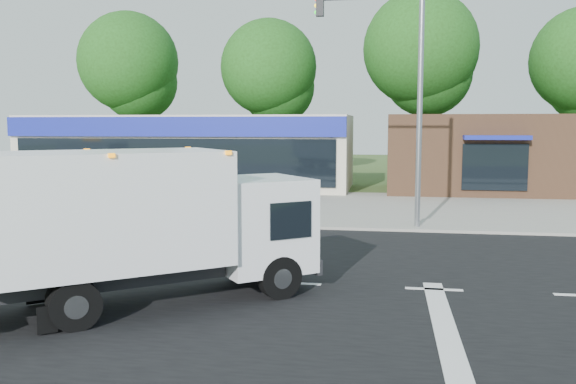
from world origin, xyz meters
name	(u,v)px	position (x,y,z in m)	size (l,w,h in m)	color
ground	(294,284)	(0.00, 0.00, 0.00)	(120.00, 120.00, 0.00)	#385123
road_asphalt	(294,284)	(0.00, 0.00, 0.00)	(60.00, 14.00, 0.02)	black
sidewalk	(329,223)	(0.00, 8.20, 0.06)	(60.00, 2.40, 0.12)	gray
parking_apron	(341,203)	(0.00, 14.00, 0.01)	(60.00, 9.00, 0.02)	gray
lane_markings	(352,304)	(1.35, -1.35, 0.02)	(55.20, 7.00, 0.01)	silver
ems_box_truck	(140,217)	(-2.66, -2.03, 1.73)	(6.65, 5.79, 3.01)	black
retail_strip_mall	(189,151)	(-9.00, 19.93, 2.01)	(18.00, 6.20, 4.00)	beige
brown_storefront	(485,154)	(7.00, 19.98, 2.00)	(10.00, 6.70, 4.00)	#382316
traffic_signal_pole	(400,81)	(2.35, 7.60, 4.92)	(3.51, 0.25, 8.00)	gray
background_trees	(346,66)	(-0.85, 28.16, 7.38)	(36.77, 7.39, 12.10)	#332114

